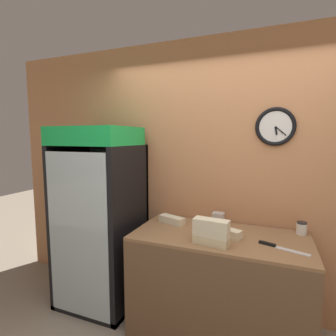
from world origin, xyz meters
The scene contains 11 objects.
wall_back centered at (0.00, 1.33, 1.35)m, with size 5.20×0.09×2.70m.
prep_counter centered at (0.00, 0.92, 0.45)m, with size 1.47×0.73×0.90m.
beverage_cooler centered at (-1.24, 0.98, 1.01)m, with size 0.76×0.71×1.84m.
sandwich_stack_bottom centered at (-0.02, 0.68, 0.93)m, with size 0.29×0.14×0.07m.
sandwich_stack_middle centered at (-0.02, 0.68, 1.00)m, with size 0.29×0.14×0.07m.
sandwich_stack_top centered at (-0.02, 0.68, 1.07)m, with size 0.28×0.13×0.07m.
sandwich_flat_left centered at (0.06, 0.90, 0.94)m, with size 0.28×0.17×0.07m.
sandwich_flat_right centered at (-0.49, 1.05, 0.94)m, with size 0.28×0.17×0.07m.
chefs_knife centered at (0.45, 0.81, 0.91)m, with size 0.36×0.14×0.02m.
condiment_jar centered at (0.66, 1.19, 0.95)m, with size 0.09×0.09×0.11m.
napkin_dispenser centered at (-0.06, 1.16, 0.96)m, with size 0.11×0.09×0.12m.
Camera 1 is at (0.39, -1.27, 1.74)m, focal length 28.00 mm.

